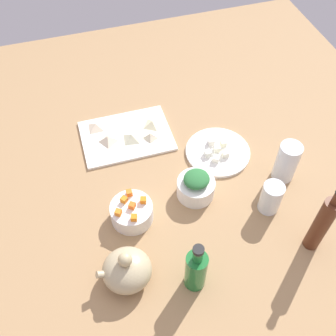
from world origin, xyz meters
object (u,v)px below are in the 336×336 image
Objects in this scene: plate_tofu at (218,152)px; teapot at (127,270)px; bowl_carrots at (132,212)px; bottle_1 at (322,224)px; bottle_0 at (196,270)px; cutting_board at (126,136)px; bowl_greens at (196,188)px; drinking_glass_1 at (271,198)px; drinking_glass_0 at (287,162)px.

plate_tofu is 55.76cm from teapot.
bowl_carrots is 56.05cm from bottle_1.
bowl_carrots is at bearing -107.29° from teapot.
bottle_0 is at bearing 1.65° from bottle_1.
teapot is (41.82, 36.58, 4.67)cm from plate_tofu.
bowl_greens is (-15.95, 31.78, 2.69)cm from cutting_board.
teapot is 0.77× the size of bottle_0.
bottle_0 is at bearing 60.97° from plate_tofu.
drinking_glass_1 is (-36.59, 43.78, 5.15)cm from cutting_board.
bowl_carrots is at bearing 1.50° from drinking_glass_0.
bottle_1 reaches higher than teapot.
plate_tofu is 1.48× the size of teapot.
plate_tofu is 1.15× the size of bottle_0.
plate_tofu is at bearing -133.32° from bowl_greens.
bowl_carrots reaches higher than plate_tofu.
bottle_0 is 35.37cm from drinking_glass_1.
drinking_glass_0 is (-17.42, 16.04, 6.85)cm from plate_tofu.
drinking_glass_0 reaches higher than bowl_greens.
drinking_glass_1 reaches higher than bowl_greens.
plate_tofu is 2.04× the size of drinking_glass_1.
drinking_glass_0 is (-53.28, -1.40, 4.32)cm from bowl_carrots.
cutting_board is at bearing -84.76° from bottle_0.
teapot is at bearing 19.13° from drinking_glass_0.
bottle_0 is (-11.85, 25.82, 4.91)cm from bowl_carrots.
drinking_glass_1 is (-7.02, 26.45, 5.05)cm from plate_tofu.
bottle_1 reaches higher than cutting_board.
cutting_board is 1.63× the size of bottle_0.
teapot is at bearing -20.55° from bottle_0.
drinking_glass_1 is (-42.88, 9.01, 2.53)cm from bowl_carrots.
bowl_carrots is 43.89cm from drinking_glass_1.
plate_tofu is 1.73× the size of bowl_carrots.
teapot is 1.05× the size of drinking_glass_0.
bowl_carrots is at bearing 25.93° from plate_tofu.
bottle_0 is at bearing 159.45° from teapot.
plate_tofu is at bearing -154.07° from bowl_carrots.
bottle_0 is at bearing 114.65° from bowl_carrots.
bowl_greens reaches higher than bowl_carrots.
drinking_glass_0 is at bearing 144.62° from cutting_board.
teapot is 49.88cm from drinking_glass_1.
bottle_0 is at bearing 95.24° from cutting_board.
bottle_0 is (-5.56, 60.59, 7.53)cm from cutting_board.
teapot is (28.20, 22.14, 2.08)cm from bowl_greens.
bowl_greens is 24.00cm from drinking_glass_1.
bowl_greens is (13.62, 14.45, 2.59)cm from plate_tofu.
cutting_board is 55.49cm from teapot.
bottle_1 is at bearing 81.82° from drinking_glass_0.
bowl_greens is 22.44cm from bowl_carrots.
bottle_0 reaches higher than drinking_glass_0.
bottle_0 is 1.78× the size of drinking_glass_1.
plate_tofu is 1.55× the size of drinking_glass_0.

